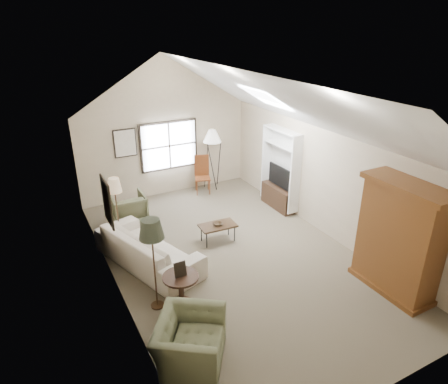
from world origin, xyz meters
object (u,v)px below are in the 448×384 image
sofa (148,248)px  side_table (181,291)px  armchair_near (190,341)px  coffee_table (218,233)px  armchair_far (129,208)px  armoire (400,239)px  side_chair (202,175)px

sofa → side_table: 1.60m
armchair_near → coffee_table: 3.56m
sofa → armchair_far: bearing=-23.0°
armchair_far → side_table: 3.65m
armoire → sofa: bearing=142.3°
armoire → side_chair: (-1.26, 5.89, -0.54)m
armoire → side_table: armoire is taller
armoire → coffee_table: size_ratio=2.61×
armchair_far → coffee_table: (1.56, -1.92, -0.17)m
armoire → side_table: 4.11m
armoire → armchair_near: armoire is taller
coffee_table → armchair_near: bearing=-123.9°
armoire → armchair_near: 4.21m
side_chair → armchair_near: bearing=-97.6°
side_table → armchair_near: bearing=-106.3°
side_table → armchair_far: bearing=89.0°
armchair_near → coffee_table: (1.98, 2.95, -0.15)m
armoire → armchair_far: bearing=126.4°
coffee_table → side_table: bearing=-133.2°
armoire → side_chair: size_ratio=1.96×
sofa → coffee_table: sofa is taller
armoire → coffee_table: bearing=124.5°
armchair_far → coffee_table: size_ratio=1.00×
armoire → side_table: (-3.79, 1.41, -0.77)m
sofa → armoire: bearing=-146.2°
armoire → side_chair: 6.05m
armoire → side_table: size_ratio=3.38×
sofa → armchair_far: size_ratio=3.08×
sofa → coffee_table: 1.74m
armchair_far → side_table: armchair_far is taller
side_chair → armoire: bearing=-58.7°
armchair_near → side_table: (0.35, 1.21, -0.04)m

